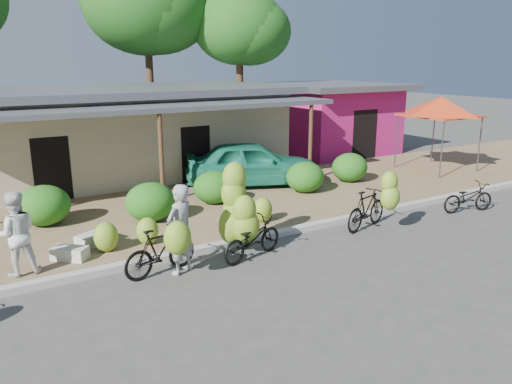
# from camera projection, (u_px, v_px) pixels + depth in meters

# --- Properties ---
(ground) EXTENTS (100.00, 100.00, 0.00)m
(ground) POSITION_uv_depth(u_px,v_px,m) (273.00, 277.00, 10.28)
(ground) COLOR #43413E
(ground) RESTS_ON ground
(sidewalk) EXTENTS (60.00, 6.00, 0.12)m
(sidewalk) POSITION_uv_depth(u_px,v_px,m) (178.00, 213.00, 14.38)
(sidewalk) COLOR olive
(sidewalk) RESTS_ON ground
(curb) EXTENTS (60.00, 0.25, 0.15)m
(curb) POSITION_uv_depth(u_px,v_px,m) (227.00, 244.00, 11.91)
(curb) COLOR #A8A399
(curb) RESTS_ON ground
(shop_main) EXTENTS (13.00, 8.50, 3.35)m
(shop_main) POSITION_uv_depth(u_px,v_px,m) (115.00, 131.00, 18.85)
(shop_main) COLOR #C6B696
(shop_main) RESTS_ON ground
(shop_pink) EXTENTS (6.00, 6.00, 3.25)m
(shop_pink) POSITION_uv_depth(u_px,v_px,m) (329.00, 117.00, 24.21)
(shop_pink) COLOR #B11B6A
(shop_pink) RESTS_ON ground
(tree_center_right) EXTENTS (6.05, 6.00, 9.32)m
(tree_center_right) POSITION_uv_depth(u_px,v_px,m) (141.00, 2.00, 23.85)
(tree_center_right) COLOR brown
(tree_center_right) RESTS_ON ground
(tree_near_right) EXTENTS (4.74, 4.58, 7.76)m
(tree_near_right) POSITION_uv_depth(u_px,v_px,m) (235.00, 25.00, 24.48)
(tree_near_right) COLOR brown
(tree_near_right) RESTS_ON ground
(hedge_1) EXTENTS (1.37, 1.23, 1.07)m
(hedge_1) POSITION_uv_depth(u_px,v_px,m) (44.00, 205.00, 13.03)
(hedge_1) COLOR #155413
(hedge_1) RESTS_ON sidewalk
(hedge_2) EXTENTS (1.35, 1.21, 1.05)m
(hedge_2) POSITION_uv_depth(u_px,v_px,m) (150.00, 202.00, 13.38)
(hedge_2) COLOR #155413
(hedge_2) RESTS_ON sidewalk
(hedge_3) EXTENTS (1.27, 1.15, 0.99)m
(hedge_3) POSITION_uv_depth(u_px,v_px,m) (214.00, 187.00, 15.05)
(hedge_3) COLOR #155413
(hedge_3) RESTS_ON sidewalk
(hedge_4) EXTENTS (1.29, 1.16, 1.01)m
(hedge_4) POSITION_uv_depth(u_px,v_px,m) (305.00, 177.00, 16.33)
(hedge_4) COLOR #155413
(hedge_4) RESTS_ON sidewalk
(hedge_5) EXTENTS (1.31, 1.18, 1.02)m
(hedge_5) POSITION_uv_depth(u_px,v_px,m) (350.00, 167.00, 17.76)
(hedge_5) COLOR #155413
(hedge_5) RESTS_ON sidewalk
(red_canopy) EXTENTS (3.50, 3.50, 2.86)m
(red_canopy) POSITION_uv_depth(u_px,v_px,m) (441.00, 106.00, 19.23)
(red_canopy) COLOR #59595E
(red_canopy) RESTS_ON sidewalk
(bike_left) EXTENTS (1.76, 1.28, 1.32)m
(bike_left) POSITION_uv_depth(u_px,v_px,m) (163.00, 249.00, 10.22)
(bike_left) COLOR black
(bike_left) RESTS_ON ground
(bike_center) EXTENTS (1.85, 1.35, 2.14)m
(bike_center) POSITION_uv_depth(u_px,v_px,m) (243.00, 221.00, 11.24)
(bike_center) COLOR black
(bike_center) RESTS_ON ground
(bike_right) EXTENTS (1.84, 1.33, 1.65)m
(bike_right) POSITION_uv_depth(u_px,v_px,m) (371.00, 205.00, 13.00)
(bike_right) COLOR black
(bike_right) RESTS_ON ground
(bike_far_right) EXTENTS (1.75, 0.96, 0.87)m
(bike_far_right) POSITION_uv_depth(u_px,v_px,m) (468.00, 198.00, 14.59)
(bike_far_right) COLOR black
(bike_far_right) RESTS_ON ground
(loose_banana_a) EXTENTS (0.56, 0.47, 0.70)m
(loose_banana_a) POSITION_uv_depth(u_px,v_px,m) (106.00, 237.00, 11.25)
(loose_banana_a) COLOR #98AD2B
(loose_banana_a) RESTS_ON sidewalk
(loose_banana_b) EXTENTS (0.53, 0.45, 0.66)m
(loose_banana_b) POSITION_uv_depth(u_px,v_px,m) (148.00, 231.00, 11.71)
(loose_banana_b) COLOR #98AD2B
(loose_banana_b) RESTS_ON sidewalk
(loose_banana_c) EXTENTS (0.54, 0.46, 0.67)m
(loose_banana_c) POSITION_uv_depth(u_px,v_px,m) (263.00, 210.00, 13.34)
(loose_banana_c) COLOR #98AD2B
(loose_banana_c) RESTS_ON sidewalk
(sack_near) EXTENTS (0.94, 0.73, 0.30)m
(sack_near) POSITION_uv_depth(u_px,v_px,m) (94.00, 239.00, 11.70)
(sack_near) COLOR silver
(sack_near) RESTS_ON sidewalk
(sack_far) EXTENTS (0.81, 0.79, 0.28)m
(sack_far) POSITION_uv_depth(u_px,v_px,m) (70.00, 253.00, 10.85)
(sack_far) COLOR silver
(sack_far) RESTS_ON sidewalk
(vendor) EXTENTS (0.83, 0.72, 1.91)m
(vendor) POSITION_uv_depth(u_px,v_px,m) (180.00, 229.00, 10.27)
(vendor) COLOR gray
(vendor) RESTS_ON ground
(bystander) EXTENTS (0.86, 0.68, 1.73)m
(bystander) POSITION_uv_depth(u_px,v_px,m) (16.00, 234.00, 9.93)
(bystander) COLOR silver
(bystander) RESTS_ON sidewalk
(teal_van) EXTENTS (4.87, 3.35, 1.54)m
(teal_van) POSITION_uv_depth(u_px,v_px,m) (252.00, 163.00, 17.16)
(teal_van) COLOR #1A785B
(teal_van) RESTS_ON sidewalk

